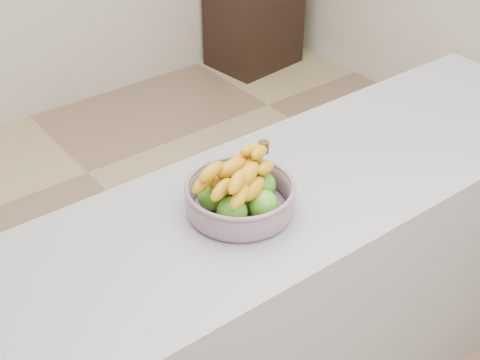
{
  "coord_description": "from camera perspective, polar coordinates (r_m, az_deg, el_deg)",
  "views": [
    {
      "loc": [
        -1.15,
        -1.58,
        1.98
      ],
      "look_at": [
        -0.28,
        -0.46,
        1.0
      ],
      "focal_mm": 50.0,
      "sensor_mm": 36.0,
      "label": 1
    }
  ],
  "objects": [
    {
      "name": "fruit_bowl",
      "position": [
        1.74,
        -0.01,
        -1.26
      ],
      "size": [
        0.29,
        0.29,
        0.16
      ],
      "rotation": [
        0.0,
        0.0,
        0.32
      ],
      "color": "#8D94A9",
      "rests_on": "counter"
    },
    {
      "name": "ground",
      "position": [
        2.78,
        -1.12,
        -10.75
      ],
      "size": [
        4.0,
        4.0,
        0.0
      ],
      "primitive_type": "plane",
      "color": "tan",
      "rests_on": "ground"
    },
    {
      "name": "counter",
      "position": [
        2.21,
        5.92,
        -9.2
      ],
      "size": [
        2.0,
        0.6,
        0.9
      ],
      "primitive_type": "cube",
      "color": "#97989F",
      "rests_on": "ground"
    }
  ]
}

